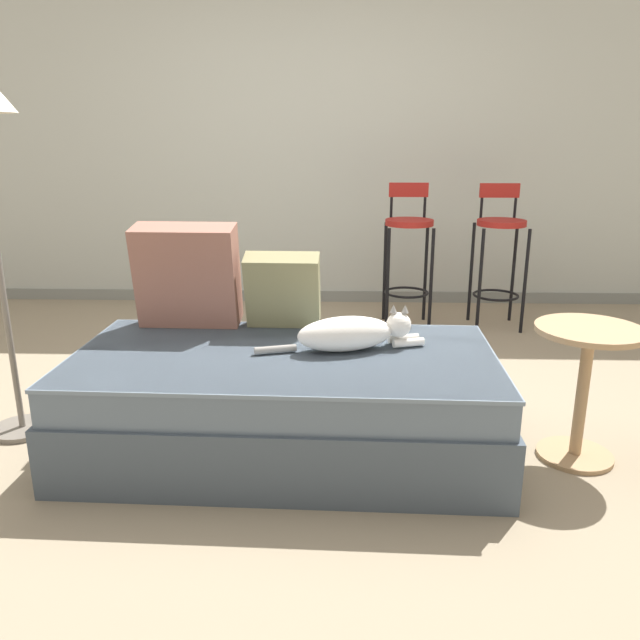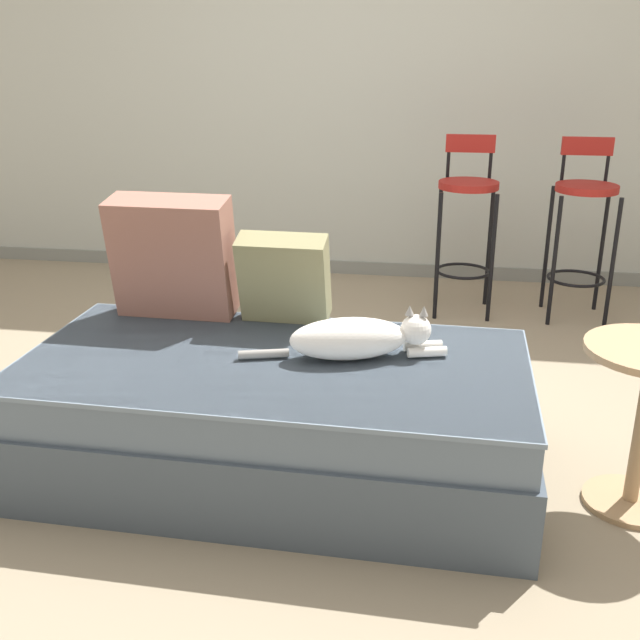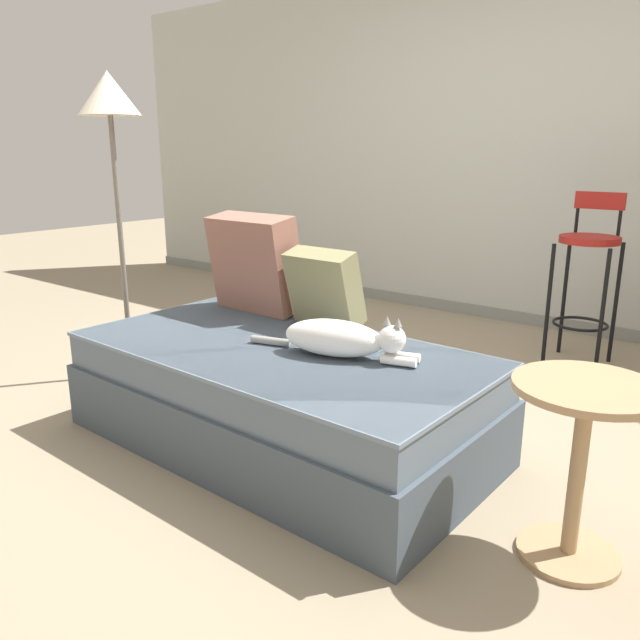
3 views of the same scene
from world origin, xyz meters
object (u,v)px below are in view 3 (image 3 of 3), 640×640
Objects in this scene: couch at (279,395)px; cat at (341,338)px; throw_pillow_middle at (324,288)px; floor_lamp at (111,123)px; side_table at (581,447)px; bar_stool_near_window at (587,265)px; throw_pillow_corner at (255,263)px.

cat is (0.29, 0.06, 0.30)m from couch.
throw_pillow_middle is (-0.04, 0.37, 0.41)m from couch.
couch is at bearing -6.07° from floor_lamp.
side_table is 2.72m from floor_lamp.
bar_stool_near_window reaches higher than cat.
throw_pillow_middle is 0.50× the size of cat.
floor_lamp reaches higher than couch.
couch is 1.27m from side_table.
bar_stool_near_window reaches higher than couch.
bar_stool_near_window is 1.73× the size of side_table.
throw_pillow_corner reaches higher than throw_pillow_middle.
cat is 1.25× the size of side_table.
cat is 0.72× the size of bar_stool_near_window.
side_table is 0.36× the size of floor_lamp.
throw_pillow_corner is 0.30× the size of floor_lamp.
couch is 0.55m from throw_pillow_middle.
throw_pillow_corner is at bearing 141.96° from couch.
throw_pillow_middle is at bearing 162.60° from side_table.
cat is at bearing -22.77° from throw_pillow_corner.
cat is 0.45× the size of floor_lamp.
throw_pillow_middle is at bearing -115.86° from bar_stool_near_window.
floor_lamp reaches higher than throw_pillow_middle.
side_table is at bearing -74.61° from bar_stool_near_window.
bar_stool_near_window is (0.76, 1.56, -0.03)m from throw_pillow_middle.
cat is (0.33, -0.32, -0.11)m from throw_pillow_middle.
throw_pillow_middle is 0.36× the size of bar_stool_near_window.
floor_lamp is (-1.98, -1.80, 0.79)m from bar_stool_near_window.
throw_pillow_corner is 1.97m from bar_stool_near_window.
floor_lamp is (-2.52, 0.17, 1.01)m from side_table.
floor_lamp is at bearing -161.90° from throw_pillow_corner.
side_table reaches higher than couch.
throw_pillow_middle is 1.73m from bar_stool_near_window.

